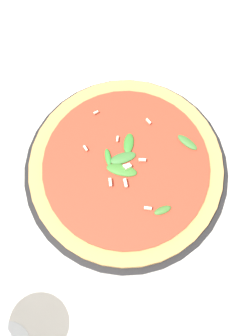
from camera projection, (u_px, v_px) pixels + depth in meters
name	position (u px, v px, depth m)	size (l,w,h in m)	color
ground_plane	(110.00, 176.00, 0.74)	(6.00, 6.00, 0.00)	silver
pizza_arugula_main	(126.00, 170.00, 0.73)	(0.32, 0.32, 0.05)	black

